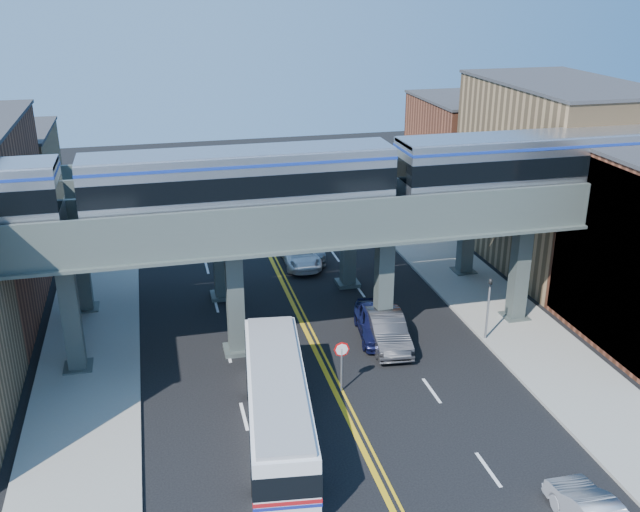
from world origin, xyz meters
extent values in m
plane|color=black|center=(0.00, 0.00, 0.00)|extent=(120.00, 120.00, 0.00)
cube|color=gray|center=(-11.50, 10.00, 0.08)|extent=(5.00, 70.00, 0.16)
cube|color=gray|center=(11.50, 10.00, 0.08)|extent=(5.00, 70.00, 0.16)
cube|color=olive|center=(18.50, 16.00, 6.00)|extent=(8.00, 14.00, 12.00)
cube|color=brown|center=(18.50, 29.00, 4.50)|extent=(8.00, 10.00, 9.00)
cube|color=#2AA5B7|center=(14.55, 4.00, 4.75)|extent=(0.10, 9.50, 9.50)
cube|color=#444F4B|center=(-12.00, 8.00, 3.00)|extent=(0.85, 0.85, 6.00)
cube|color=#444F4B|center=(-4.00, 8.00, 3.00)|extent=(0.85, 0.85, 6.00)
cube|color=#444F4B|center=(4.00, 8.00, 3.00)|extent=(0.85, 0.85, 6.00)
cube|color=#444F4B|center=(12.00, 8.00, 3.00)|extent=(0.85, 0.85, 6.00)
cube|color=#4F5B54|center=(0.00, 8.00, 6.70)|extent=(52.00, 3.60, 1.40)
cube|color=#444F4B|center=(-12.00, 15.00, 3.00)|extent=(0.85, 0.85, 6.00)
cube|color=#444F4B|center=(-4.00, 15.00, 3.00)|extent=(0.85, 0.85, 6.00)
cube|color=#444F4B|center=(4.00, 15.00, 3.00)|extent=(0.85, 0.85, 6.00)
cube|color=#444F4B|center=(12.00, 15.00, 3.00)|extent=(0.85, 0.85, 6.00)
cube|color=#4F5B54|center=(0.00, 15.00, 6.70)|extent=(52.00, 3.60, 1.40)
cube|color=black|center=(-14.40, 8.00, 7.52)|extent=(2.15, 2.15, 0.24)
cube|color=black|center=(-8.24, 8.00, 7.52)|extent=(2.15, 2.15, 0.24)
cube|color=black|center=(1.28, 8.00, 7.52)|extent=(2.15, 2.15, 0.24)
cube|color=#B2B4BC|center=(-3.48, 8.00, 9.21)|extent=(14.88, 2.84, 3.13)
cube|color=black|center=(-3.48, 8.00, 9.36)|extent=(14.90, 2.90, 1.08)
cube|color=black|center=(7.44, 8.00, 7.52)|extent=(2.15, 2.15, 0.24)
cube|color=black|center=(16.96, 8.00, 7.52)|extent=(2.15, 2.15, 0.24)
cube|color=#B2B4BC|center=(12.20, 8.00, 9.21)|extent=(14.88, 2.84, 3.13)
cube|color=black|center=(12.20, 8.00, 9.36)|extent=(14.90, 2.90, 1.08)
cylinder|color=slate|center=(0.30, 3.00, 1.15)|extent=(0.09, 0.09, 2.30)
cylinder|color=red|center=(0.30, 3.00, 2.25)|extent=(0.76, 0.04, 0.76)
cylinder|color=slate|center=(9.20, 6.00, 1.60)|extent=(0.12, 0.12, 3.20)
imported|color=black|center=(9.20, 6.00, 3.65)|extent=(0.15, 0.18, 0.90)
cube|color=white|center=(-3.28, 0.18, 1.44)|extent=(3.73, 11.36, 2.88)
cube|color=black|center=(-3.28, 0.18, 1.81)|extent=(3.80, 11.41, 0.98)
cube|color=#B21419|center=(-3.28, 0.18, 1.16)|extent=(3.79, 11.41, 0.17)
cylinder|color=black|center=(-3.70, -3.37, 0.46)|extent=(2.61, 1.22, 0.93)
cylinder|color=black|center=(-2.90, 3.27, 0.46)|extent=(2.61, 1.22, 0.93)
imported|color=#10133C|center=(3.59, 7.93, 0.84)|extent=(2.63, 5.13, 1.67)
imported|color=#2C2C2E|center=(3.88, 6.93, 0.86)|extent=(2.34, 5.37, 1.72)
imported|color=white|center=(1.80, 19.12, 0.69)|extent=(2.43, 5.04, 1.38)
imported|color=#9D9EA2|center=(2.46, 20.47, 0.79)|extent=(2.54, 5.57, 1.58)
camera|label=1|loc=(-7.59, -25.13, 18.44)|focal=40.00mm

